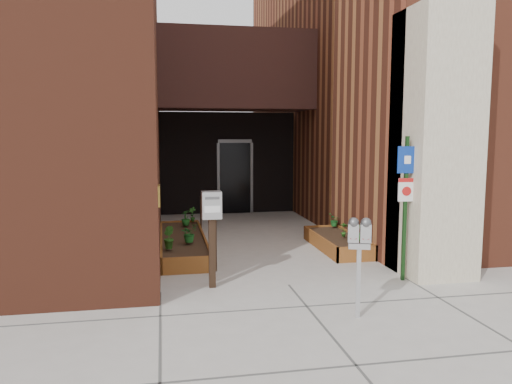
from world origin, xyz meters
TOP-DOWN VIEW (x-y plane):
  - ground at (0.00, 0.00)m, footprint 80.00×80.00m
  - architecture at (-0.18, 6.89)m, footprint 20.00×14.60m
  - planter_left at (-1.55, 2.70)m, footprint 0.90×3.60m
  - planter_right at (1.60, 2.20)m, footprint 0.80×2.20m
  - handrail at (-1.05, 2.65)m, footprint 0.04×3.34m
  - parking_meter at (0.54, -1.51)m, footprint 0.31×0.19m
  - sign_post at (1.90, -0.10)m, footprint 0.32×0.09m
  - payment_dropbox at (-1.20, 0.12)m, footprint 0.30×0.23m
  - shrub_left_a at (-1.45, 2.07)m, footprint 0.46×0.46m
  - shrub_left_b at (-1.85, 1.60)m, footprint 0.28×0.28m
  - shrub_left_c at (-1.43, 3.83)m, footprint 0.28×0.28m
  - shrub_left_d at (-1.25, 4.30)m, footprint 0.26×0.26m
  - shrub_right_a at (1.85, 1.58)m, footprint 0.24×0.24m
  - shrub_right_b at (1.66, 1.99)m, footprint 0.22×0.22m
  - shrub_right_c at (1.85, 3.10)m, footprint 0.36×0.36m

SIDE VIEW (x-z plane):
  - ground at x=0.00m, z-range 0.00..0.00m
  - planter_left at x=-1.55m, z-range -0.02..0.28m
  - planter_right at x=1.60m, z-range -0.02..0.28m
  - shrub_right_c at x=1.85m, z-range 0.30..0.59m
  - shrub_right_b at x=1.66m, z-range 0.30..0.60m
  - shrub_right_a at x=1.85m, z-range 0.30..0.62m
  - shrub_left_d at x=-1.25m, z-range 0.30..0.65m
  - shrub_left_c at x=-1.43m, z-range 0.30..0.65m
  - shrub_left_a at x=-1.45m, z-range 0.30..0.66m
  - shrub_left_b at x=-1.85m, z-range 0.30..0.71m
  - handrail at x=-1.05m, z-range 0.30..1.20m
  - parking_meter at x=0.54m, z-range 0.36..1.68m
  - payment_dropbox at x=-1.20m, z-range 0.33..1.84m
  - sign_post at x=1.90m, z-range 0.27..2.61m
  - architecture at x=-0.18m, z-range -0.02..9.98m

